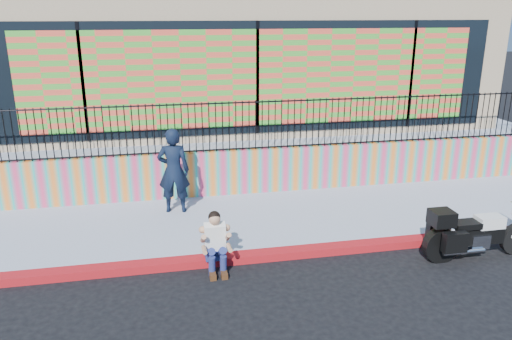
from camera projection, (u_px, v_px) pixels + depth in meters
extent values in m
plane|color=black|center=(300.00, 255.00, 9.54)|extent=(90.00, 90.00, 0.00)
cube|color=#9F170B|center=(300.00, 252.00, 9.52)|extent=(16.00, 0.30, 0.15)
cube|color=#8F95AB|center=(279.00, 218.00, 11.06)|extent=(16.00, 3.00, 0.15)
cube|color=#E63C6C|center=(264.00, 170.00, 12.36)|extent=(16.00, 0.20, 1.10)
cube|color=#8F95AB|center=(233.00, 128.00, 17.15)|extent=(16.00, 10.00, 1.25)
cube|color=tan|center=(233.00, 51.00, 16.17)|extent=(14.00, 8.00, 4.00)
cube|color=black|center=(257.00, 78.00, 12.54)|extent=(12.60, 0.04, 2.80)
cube|color=#F65036|center=(258.00, 79.00, 12.51)|extent=(11.48, 0.02, 2.40)
cylinder|color=black|center=(441.00, 246.00, 9.24)|extent=(0.61, 0.13, 0.61)
cube|color=black|center=(480.00, 235.00, 9.34)|extent=(0.88, 0.26, 0.31)
cube|color=silver|center=(477.00, 240.00, 9.36)|extent=(0.37, 0.31, 0.28)
cube|color=silver|center=(489.00, 221.00, 9.29)|extent=(0.51, 0.30, 0.22)
cube|color=black|center=(466.00, 224.00, 9.21)|extent=(0.51, 0.31, 0.11)
cube|color=black|center=(442.00, 218.00, 9.06)|extent=(0.41, 0.39, 0.28)
cube|color=black|center=(455.00, 242.00, 8.94)|extent=(0.44, 0.17, 0.37)
cube|color=black|center=(438.00, 230.00, 9.45)|extent=(0.44, 0.17, 0.37)
imported|color=black|center=(174.00, 171.00, 10.99)|extent=(0.76, 0.55, 1.92)
cube|color=navy|center=(215.00, 253.00, 9.10)|extent=(0.36, 0.28, 0.18)
cube|color=white|center=(215.00, 237.00, 8.96)|extent=(0.38, 0.27, 0.54)
sphere|color=tan|center=(215.00, 219.00, 8.81)|extent=(0.21, 0.21, 0.21)
cube|color=#472814|center=(213.00, 275.00, 8.73)|extent=(0.11, 0.26, 0.10)
cube|color=#472814|center=(224.00, 274.00, 8.77)|extent=(0.11, 0.26, 0.10)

